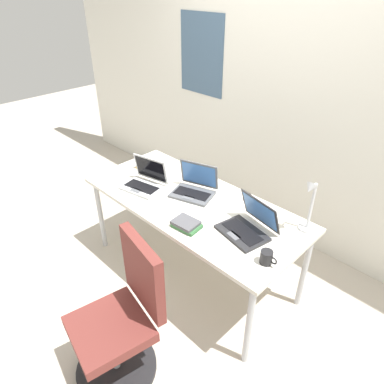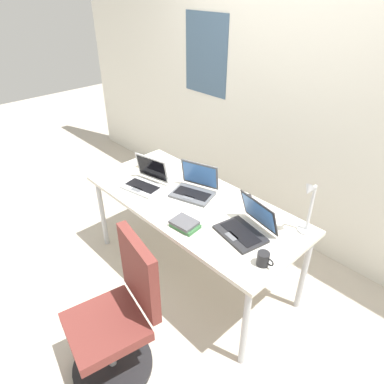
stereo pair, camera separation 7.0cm
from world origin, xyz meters
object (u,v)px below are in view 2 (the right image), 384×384
at_px(laptop_center, 145,181).
at_px(cell_phone, 151,170).
at_px(pill_bottle, 140,163).
at_px(desk_lamp, 308,209).
at_px(laptop_back_right, 246,227).
at_px(office_chair, 118,322).
at_px(book_stack, 185,224).
at_px(laptop_front_left, 195,188).
at_px(coffee_mug, 263,259).
at_px(computer_mouse, 248,197).

height_order(laptop_center, cell_phone, laptop_center).
bearing_deg(pill_bottle, cell_phone, 14.84).
bearing_deg(desk_lamp, cell_phone, -171.57).
xyz_separation_m(laptop_back_right, pill_bottle, (-1.25, 0.04, -0.01)).
distance_m(laptop_center, office_chair, 1.13).
height_order(cell_phone, book_stack, book_stack).
bearing_deg(laptop_back_right, laptop_front_left, 170.83).
bearing_deg(pill_bottle, laptop_front_left, 4.61).
bearing_deg(coffee_mug, office_chair, -123.89).
bearing_deg(desk_lamp, book_stack, -138.03).
distance_m(pill_bottle, coffee_mug, 1.53).
bearing_deg(pill_bottle, laptop_back_right, -1.98).
xyz_separation_m(computer_mouse, book_stack, (-0.08, -0.59, 0.01)).
height_order(desk_lamp, book_stack, desk_lamp).
xyz_separation_m(laptop_back_right, office_chair, (-0.23, -0.90, -0.39)).
bearing_deg(computer_mouse, coffee_mug, -58.74).
height_order(book_stack, coffee_mug, coffee_mug).
bearing_deg(coffee_mug, pill_bottle, 172.30).
relative_size(cell_phone, pill_bottle, 1.72).
xyz_separation_m(laptop_back_right, laptop_front_left, (-0.60, 0.10, 0.00)).
relative_size(laptop_front_left, pill_bottle, 4.87).
bearing_deg(computer_mouse, laptop_center, -162.07).
xyz_separation_m(coffee_mug, office_chair, (-0.50, -0.74, -0.39)).
distance_m(book_stack, office_chair, 0.75).
relative_size(laptop_back_right, computer_mouse, 3.97).
height_order(laptop_center, coffee_mug, laptop_center).
distance_m(laptop_front_left, cell_phone, 0.54).
xyz_separation_m(laptop_back_right, book_stack, (-0.33, -0.25, -0.02)).
height_order(pill_bottle, book_stack, pill_bottle).
xyz_separation_m(laptop_front_left, coffee_mug, (0.86, -0.26, -0.00)).
bearing_deg(office_chair, coffee_mug, 56.11).
bearing_deg(laptop_back_right, laptop_center, -173.01).
bearing_deg(laptop_front_left, desk_lamp, 12.17).
bearing_deg(office_chair, cell_phone, 132.65).
bearing_deg(laptop_front_left, book_stack, -52.59).
distance_m(laptop_front_left, computer_mouse, 0.42).
relative_size(laptop_center, pill_bottle, 4.58).
xyz_separation_m(pill_bottle, book_stack, (0.92, -0.30, -0.02)).
bearing_deg(computer_mouse, laptop_front_left, -160.09).
bearing_deg(desk_lamp, laptop_back_right, -133.46).
bearing_deg(cell_phone, book_stack, -22.68).
distance_m(computer_mouse, cell_phone, 0.92).
bearing_deg(desk_lamp, pill_bottle, -171.06).
height_order(laptop_back_right, laptop_front_left, same).
xyz_separation_m(laptop_back_right, cell_phone, (-1.13, 0.08, -0.04)).
distance_m(cell_phone, coffee_mug, 1.42).
bearing_deg(laptop_center, cell_phone, 132.90).
relative_size(desk_lamp, laptop_back_right, 1.05).
bearing_deg(book_stack, laptop_back_right, 37.69).
distance_m(desk_lamp, laptop_front_left, 0.90).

